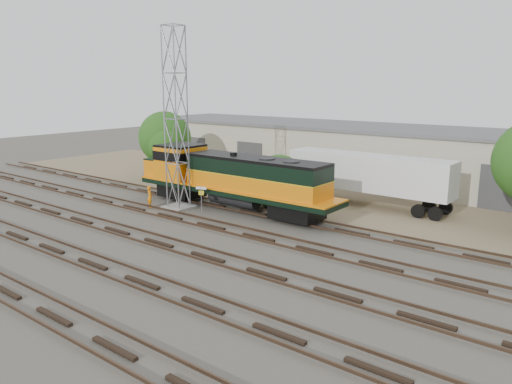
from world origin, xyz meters
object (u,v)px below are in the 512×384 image
Objects in this scene: locomotive at (231,178)px; signal_tower at (176,122)px; worker at (150,197)px; semi_trailer at (372,174)px.

locomotive is 5.70m from signal_tower.
worker is 17.05m from semi_trailer.
signal_tower reaches higher than worker.
worker is (-5.14, -3.51, -1.58)m from locomotive.
signal_tower is at bearing -144.09° from locomotive.
locomotive is 10.49× the size of worker.
worker is (-1.92, -1.18, -5.67)m from signal_tower.
locomotive is 1.36× the size of semi_trailer.
semi_trailer is (11.13, 9.66, -4.00)m from signal_tower.
semi_trailer is at bearing -107.51° from worker.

